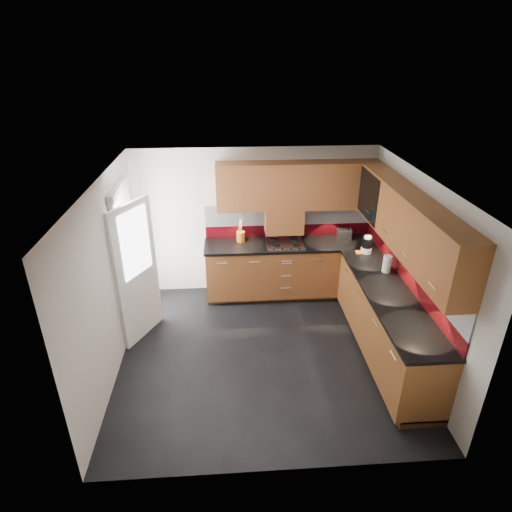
{
  "coord_description": "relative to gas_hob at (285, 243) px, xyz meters",
  "views": [
    {
      "loc": [
        -0.43,
        -4.62,
        3.76
      ],
      "look_at": [
        -0.06,
        0.65,
        1.15
      ],
      "focal_mm": 30.0,
      "sensor_mm": 36.0,
      "label": 1
    }
  ],
  "objects": [
    {
      "name": "countertop",
      "position": [
        0.6,
        -0.77,
        -0.03
      ],
      "size": [
        2.72,
        3.22,
        0.04
      ],
      "color": "black",
      "rests_on": "base_cabinets"
    },
    {
      "name": "toaster",
      "position": [
        0.98,
        0.14,
        0.07
      ],
      "size": [
        0.24,
        0.16,
        0.17
      ],
      "color": "silver",
      "rests_on": "countertop"
    },
    {
      "name": "orange_cloth",
      "position": [
        1.1,
        -0.39,
        -0.01
      ],
      "size": [
        0.14,
        0.12,
        0.01
      ],
      "primitive_type": "cube",
      "rotation": [
        0.0,
        0.0,
        -0.04
      ],
      "color": "orange",
      "rests_on": "countertop"
    },
    {
      "name": "food_processor",
      "position": [
        1.19,
        -0.39,
        0.11
      ],
      "size": [
        0.17,
        0.17,
        0.28
      ],
      "color": "white",
      "rests_on": "countertop"
    },
    {
      "name": "upper_cabinets",
      "position": [
        0.78,
        -0.69,
        0.88
      ],
      "size": [
        2.5,
        3.2,
        0.72
      ],
      "color": "brown",
      "rests_on": "room"
    },
    {
      "name": "utensil_pot",
      "position": [
        -0.69,
        0.16,
        0.09
      ],
      "size": [
        0.13,
        0.13,
        0.48
      ],
      "color": "orange",
      "rests_on": "countertop"
    },
    {
      "name": "back_door",
      "position": [
        -2.23,
        -0.72,
        0.08
      ],
      "size": [
        0.42,
        1.19,
        2.04
      ],
      "color": "white",
      "rests_on": "room"
    },
    {
      "name": "base_cabinets",
      "position": [
        0.62,
        -0.75,
        -0.52
      ],
      "size": [
        2.7,
        3.2,
        0.95
      ],
      "color": "brown",
      "rests_on": "room"
    },
    {
      "name": "paper_towel",
      "position": [
        1.28,
        -1.0,
        0.11
      ],
      "size": [
        0.13,
        0.13,
        0.24
      ],
      "primitive_type": "cylinder",
      "rotation": [
        0.0,
        0.0,
        -0.12
      ],
      "color": "white",
      "rests_on": "countertop"
    },
    {
      "name": "glass_cabinet",
      "position": [
        1.26,
        -0.4,
        0.91
      ],
      "size": [
        0.32,
        0.8,
        0.66
      ],
      "color": "black",
      "rests_on": "room"
    },
    {
      "name": "gas_hob",
      "position": [
        0.0,
        0.0,
        0.0
      ],
      "size": [
        0.58,
        0.51,
        0.04
      ],
      "color": "silver",
      "rests_on": "countertop"
    },
    {
      "name": "backsplash",
      "position": [
        0.83,
        -0.54,
        0.26
      ],
      "size": [
        2.7,
        3.2,
        0.54
      ],
      "color": "#650812",
      "rests_on": "countertop"
    },
    {
      "name": "extractor_hood",
      "position": [
        0.0,
        0.17,
        0.33
      ],
      "size": [
        0.6,
        0.33,
        0.4
      ],
      "primitive_type": "cube",
      "color": "brown",
      "rests_on": "room"
    },
    {
      "name": "room",
      "position": [
        -0.45,
        -1.47,
        0.54
      ],
      "size": [
        4.0,
        3.8,
        2.64
      ],
      "color": "black"
    }
  ]
}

